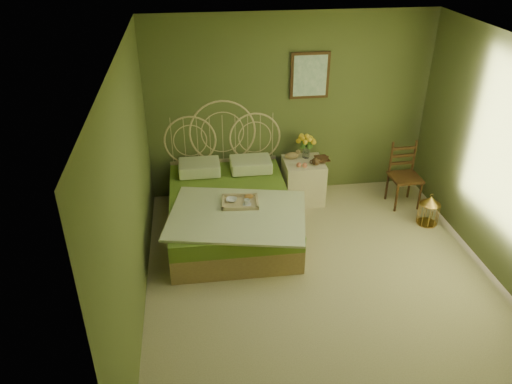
{
  "coord_description": "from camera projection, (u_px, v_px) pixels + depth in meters",
  "views": [
    {
      "loc": [
        -1.36,
        -4.31,
        3.7
      ],
      "look_at": [
        -0.64,
        1.0,
        0.68
      ],
      "focal_mm": 35.0,
      "sensor_mm": 36.0,
      "label": 1
    }
  ],
  "objects": [
    {
      "name": "book_upper",
      "position": [
        316.0,
        158.0,
        7.07
      ],
      "size": [
        0.25,
        0.27,
        0.02
      ],
      "primitive_type": "imported",
      "rotation": [
        0.0,
        0.0,
        -0.47
      ],
      "color": "#472819",
      "rests_on": "nightstand"
    },
    {
      "name": "chair",
      "position": [
        404.0,
        170.0,
        7.04
      ],
      "size": [
        0.41,
        0.41,
        0.91
      ],
      "rotation": [
        0.0,
        0.0,
        0.03
      ],
      "color": "#351C0E",
      "rests_on": "floor"
    },
    {
      "name": "wall_left",
      "position": [
        131.0,
        196.0,
        4.82
      ],
      "size": [
        0.0,
        4.5,
        4.5
      ],
      "primitive_type": "plane",
      "rotation": [
        1.57,
        0.0,
        1.57
      ],
      "color": "#4E572E",
      "rests_on": "floor"
    },
    {
      "name": "cereal_bowl",
      "position": [
        232.0,
        200.0,
        6.2
      ],
      "size": [
        0.16,
        0.16,
        0.03
      ],
      "primitive_type": "imported",
      "rotation": [
        0.0,
        0.0,
        -0.23
      ],
      "color": "white",
      "rests_on": "bed"
    },
    {
      "name": "birdcage",
      "position": [
        429.0,
        210.0,
        6.68
      ],
      "size": [
        0.27,
        0.27,
        0.41
      ],
      "rotation": [
        0.0,
        0.0,
        0.07
      ],
      "color": "#B8863A",
      "rests_on": "floor"
    },
    {
      "name": "wall_art",
      "position": [
        310.0,
        76.0,
        6.78
      ],
      "size": [
        0.54,
        0.04,
        0.64
      ],
      "color": "#351C0E",
      "rests_on": "wall_back"
    },
    {
      "name": "floor",
      "position": [
        324.0,
        283.0,
        5.69
      ],
      "size": [
        4.5,
        4.5,
        0.0
      ],
      "primitive_type": "plane",
      "color": "#C2B38C",
      "rests_on": "ground"
    },
    {
      "name": "wall_back",
      "position": [
        290.0,
        107.0,
        7.0
      ],
      "size": [
        4.0,
        0.0,
        4.0
      ],
      "primitive_type": "plane",
      "rotation": [
        1.57,
        0.0,
        0.0
      ],
      "color": "#4E572E",
      "rests_on": "floor"
    },
    {
      "name": "bed",
      "position": [
        230.0,
        208.0,
        6.52
      ],
      "size": [
        1.84,
        2.32,
        1.44
      ],
      "color": "tan",
      "rests_on": "floor"
    },
    {
      "name": "coffee_cup",
      "position": [
        247.0,
        202.0,
        6.11
      ],
      "size": [
        0.1,
        0.1,
        0.07
      ],
      "primitive_type": "imported",
      "rotation": [
        0.0,
        0.0,
        -0.31
      ],
      "color": "white",
      "rests_on": "bed"
    },
    {
      "name": "nightstand",
      "position": [
        303.0,
        176.0,
        7.18
      ],
      "size": [
        0.56,
        0.56,
        1.04
      ],
      "color": "#F3EAC6",
      "rests_on": "floor"
    },
    {
      "name": "book_lower",
      "position": [
        316.0,
        159.0,
        7.08
      ],
      "size": [
        0.19,
        0.25,
        0.02
      ],
      "primitive_type": "imported",
      "rotation": [
        0.0,
        0.0,
        0.08
      ],
      "color": "#381E0F",
      "rests_on": "nightstand"
    },
    {
      "name": "ceiling",
      "position": [
        343.0,
        53.0,
        4.42
      ],
      "size": [
        4.5,
        4.5,
        0.0
      ],
      "primitive_type": "plane",
      "rotation": [
        3.14,
        0.0,
        0.0
      ],
      "color": "silver",
      "rests_on": "wall_back"
    }
  ]
}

